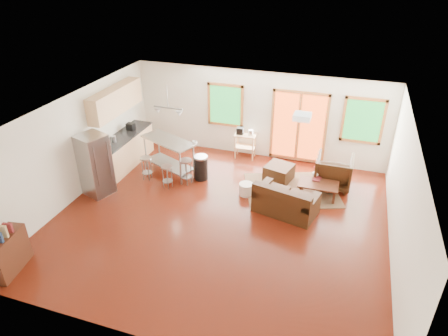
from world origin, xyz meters
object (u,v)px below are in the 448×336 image
(rug, at_px, (291,190))
(coffee_table, at_px, (318,185))
(armchair, at_px, (334,170))
(loveseat, at_px, (285,202))
(kitchen_cart, at_px, (245,138))
(refrigerator, at_px, (95,165))
(ottoman, at_px, (279,173))
(island, at_px, (169,150))

(rug, height_order, coffee_table, coffee_table)
(armchair, bearing_deg, loveseat, 59.45)
(coffee_table, xyz_separation_m, kitchen_cart, (-2.37, 1.54, 0.31))
(refrigerator, xyz_separation_m, kitchen_cart, (3.03, 3.09, -0.16))
(armchair, relative_size, kitchen_cart, 0.99)
(loveseat, relative_size, ottoman, 2.37)
(coffee_table, height_order, armchair, armchair)
(armchair, distance_m, island, 4.47)
(ottoman, xyz_separation_m, kitchen_cart, (-1.26, 1.01, 0.43))
(island, xyz_separation_m, kitchen_cart, (1.74, 1.55, -0.04))
(loveseat, relative_size, coffee_table, 1.60)
(loveseat, bearing_deg, armchair, 72.56)
(loveseat, distance_m, ottoman, 1.54)
(ottoman, bearing_deg, refrigerator, -154.14)
(ottoman, distance_m, refrigerator, 4.80)
(ottoman, bearing_deg, rug, -44.31)
(island, bearing_deg, rug, 1.99)
(ottoman, relative_size, refrigerator, 0.41)
(loveseat, xyz_separation_m, island, (-3.45, 0.93, 0.39))
(kitchen_cart, bearing_deg, armchair, -17.56)
(coffee_table, height_order, island, island)
(armchair, bearing_deg, island, 9.03)
(kitchen_cart, bearing_deg, island, -138.25)
(kitchen_cart, bearing_deg, ottoman, -38.76)
(rug, xyz_separation_m, island, (-3.43, -0.12, 0.68))
(kitchen_cart, bearing_deg, rug, -40.26)
(refrigerator, bearing_deg, armchair, 40.68)
(coffee_table, distance_m, ottoman, 1.23)
(coffee_table, bearing_deg, armchair, 66.52)
(ottoman, bearing_deg, armchair, 6.78)
(ottoman, bearing_deg, coffee_table, -25.54)
(rug, relative_size, ottoman, 3.50)
(loveseat, bearing_deg, refrigerator, -159.69)
(rug, xyz_separation_m, coffee_table, (0.68, -0.11, 0.33))
(refrigerator, relative_size, island, 0.94)
(loveseat, xyz_separation_m, kitchen_cart, (-1.71, 2.49, 0.35))
(rug, distance_m, ottoman, 0.64)
(refrigerator, bearing_deg, coffee_table, 35.19)
(armchair, relative_size, ottoman, 1.41)
(kitchen_cart, bearing_deg, coffee_table, -33.06)
(armchair, height_order, kitchen_cart, kitchen_cart)
(rug, bearing_deg, refrigerator, -160.64)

